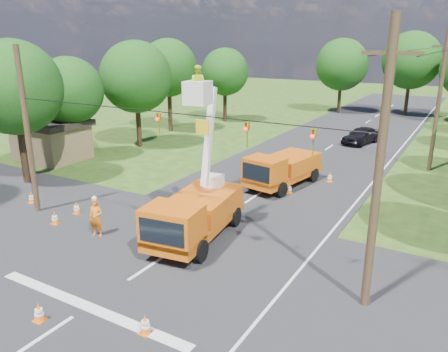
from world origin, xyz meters
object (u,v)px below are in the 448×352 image
Objects in this scene: traffic_cone_3 at (55,218)px; tree_left_c at (69,91)px; distant_car at (361,135)px; traffic_cone_2 at (289,188)px; traffic_cone_5 at (32,197)px; tree_left_f at (225,72)px; pole_left at (27,132)px; traffic_cone_0 at (39,312)px; ground_worker at (96,218)px; traffic_cone_1 at (145,324)px; traffic_cone_4 at (77,208)px; second_truck at (282,169)px; shed at (51,140)px; traffic_cone_6 at (330,177)px; pole_right_near at (379,170)px; pole_right_mid at (439,100)px; tree_left_d at (136,77)px; tree_far_b at (412,60)px; tree_far_a at (342,65)px; tree_left_e at (168,68)px; tree_left_b at (14,88)px.

tree_left_c reaches higher than traffic_cone_3.
distant_car is 16.27m from traffic_cone_2.
tree_left_f reaches higher than traffic_cone_5.
traffic_cone_0 is at bearing -37.19° from pole_left.
ground_worker reaches higher than traffic_cone_1.
tree_left_c is at bearing 138.40° from traffic_cone_4.
second_truck is 1.67m from traffic_cone_2.
traffic_cone_3 is at bearing -46.18° from tree_left_c.
tree_left_f is (1.70, 21.00, 0.25)m from tree_left_c.
tree_left_c is at bearing 33.69° from shed.
traffic_cone_6 is 0.13× the size of shed.
pole_right_near is 20.00m from pole_right_mid.
traffic_cone_4 is 17.16m from tree_left_d.
tree_far_b is (18.00, 30.00, 0.68)m from tree_left_d.
traffic_cone_4 is (-3.07, 1.46, -0.60)m from ground_worker.
traffic_cone_3 is 26.42m from pole_right_mid.
tree_far_a reaches higher than traffic_cone_3.
tree_far_a is (-13.50, 23.00, 1.08)m from pole_right_mid.
tree_left_c is (-25.00, -11.00, 0.33)m from pole_right_mid.
traffic_cone_6 is 0.08× the size of tree_left_f.
tree_left_f is at bearing -139.88° from tree_far_b.
tree_left_e is at bearing 108.36° from pole_left.
traffic_cone_5 is 0.08× the size of pole_left.
traffic_cone_0 and traffic_cone_4 have the same top height.
traffic_cone_0 is (-2.83, -32.68, -0.43)m from distant_car.
tree_left_e reaches higher than pole_left.
tree_left_e is at bearing 146.47° from traffic_cone_2.
second_truck is 0.63× the size of tree_far_b.
pole_left is 0.97× the size of tree_left_d.
tree_left_e is 0.91× the size of tree_far_b.
traffic_cone_5 is 0.07× the size of tree_far_b.
tree_left_b reaches higher than shed.
traffic_cone_6 is at bearing 30.74° from tree_left_b.
tree_left_c is at bearing -118.44° from tree_far_b.
tree_left_b is (-23.00, -17.00, 1.20)m from pole_right_mid.
tree_left_f is (-23.30, 30.00, 0.58)m from pole_right_near.
traffic_cone_0 is 0.08× the size of tree_left_f.
tree_left_d is (-16.56, 5.17, 5.77)m from traffic_cone_2.
tree_left_e reaches higher than tree_left_c.
tree_left_e is 24.09m from tree_far_a.
pole_right_near is at bearing 42.43° from traffic_cone_1.
traffic_cone_2 is at bearing 36.49° from traffic_cone_5.
ground_worker is 8.34m from traffic_cone_1.
tree_far_a is (4.50, 43.00, 1.69)m from pole_left.
distant_car reaches higher than traffic_cone_5.
traffic_cone_1 and traffic_cone_2 have the same top height.
tree_far_b is (-0.03, 31.57, 6.45)m from traffic_cone_6.
shed is 0.59× the size of tree_left_b.
shed is at bearing 136.74° from pole_left.
distant_car is at bearing 54.43° from tree_left_b.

